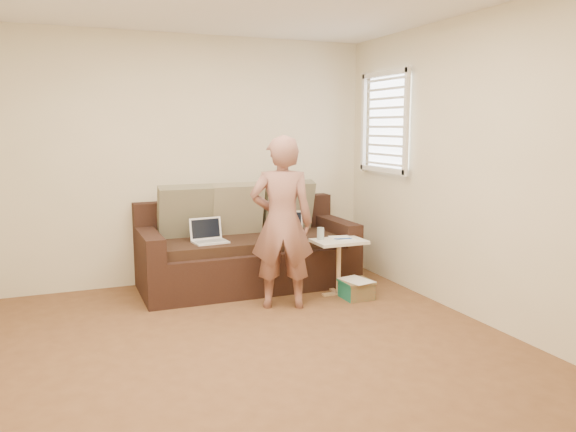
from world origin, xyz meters
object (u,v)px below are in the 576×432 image
object	(u,v)px
side_table	(339,267)
striped_box	(356,289)
laptop_silver	(286,237)
drinking_glass	(320,234)
laptop_white	(210,243)
person	(282,223)
sofa	(248,246)

from	to	relation	value
side_table	striped_box	distance (m)	0.28
laptop_silver	drinking_glass	distance (m)	0.47
drinking_glass	striped_box	size ratio (longest dim) A/B	0.41
laptop_white	laptop_silver	bearing A→B (deg)	-5.55
person	drinking_glass	world-z (taller)	person
side_table	person	bearing A→B (deg)	-167.10
side_table	striped_box	xyz separation A→B (m)	(0.10, -0.19, -0.18)
drinking_glass	striped_box	xyz separation A→B (m)	(0.26, -0.27, -0.52)
sofa	striped_box	xyz separation A→B (m)	(0.84, -0.81, -0.33)
laptop_white	drinking_glass	world-z (taller)	drinking_glass
laptop_silver	laptop_white	world-z (taller)	same
laptop_silver	drinking_glass	size ratio (longest dim) A/B	3.03
laptop_white	striped_box	xyz separation A→B (m)	(1.27, -0.68, -0.43)
laptop_white	side_table	bearing A→B (deg)	-29.38
sofa	laptop_white	size ratio (longest dim) A/B	6.66
sofa	person	bearing A→B (deg)	-84.57
person	striped_box	bearing A→B (deg)	-162.91
person	striped_box	size ratio (longest dim) A/B	5.45
striped_box	laptop_silver	bearing A→B (deg)	123.43
person	drinking_glass	distance (m)	0.59
laptop_silver	person	xyz separation A→B (m)	(-0.31, -0.66, 0.27)
laptop_silver	person	distance (m)	0.78
person	drinking_glass	xyz separation A→B (m)	(0.50, 0.24, -0.18)
person	side_table	world-z (taller)	person
laptop_silver	drinking_glass	world-z (taller)	drinking_glass
sofa	laptop_silver	world-z (taller)	sofa
person	side_table	distance (m)	0.86
person	side_table	bearing A→B (deg)	-147.45
laptop_silver	side_table	bearing A→B (deg)	-29.78
sofa	laptop_silver	size ratio (longest dim) A/B	6.06
laptop_white	side_table	distance (m)	1.29
person	laptop_white	bearing A→B (deg)	-32.44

